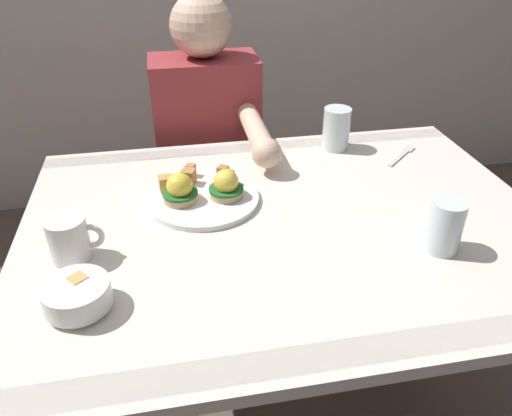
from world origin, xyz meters
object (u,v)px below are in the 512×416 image
fork (402,155)px  water_glass_far (444,228)px  eggs_benedict_plate (202,193)px  dining_table (285,256)px  coffee_mug (69,238)px  diner_person (210,149)px  fruit_bowl (77,296)px  water_glass_near (336,131)px

fork → water_glass_far: (-0.12, -0.43, 0.05)m
eggs_benedict_plate → water_glass_far: (0.47, -0.29, 0.03)m
dining_table → eggs_benedict_plate: 0.25m
dining_table → coffee_mug: 0.49m
dining_table → diner_person: (-0.12, 0.60, 0.02)m
eggs_benedict_plate → water_glass_far: 0.55m
dining_table → water_glass_far: (0.29, -0.17, 0.16)m
eggs_benedict_plate → coffee_mug: (-0.28, -0.18, 0.03)m
water_glass_far → fruit_bowl: bearing=-176.5°
dining_table → fruit_bowl: fruit_bowl is taller
coffee_mug → water_glass_far: water_glass_far is taller
eggs_benedict_plate → water_glass_far: bearing=-31.2°
water_glass_near → water_glass_far: bearing=-83.6°
water_glass_far → eggs_benedict_plate: bearing=148.8°
fruit_bowl → fork: 0.97m
water_glass_near → diner_person: size_ratio=0.11×
coffee_mug → diner_person: bearing=62.4°
dining_table → fork: size_ratio=9.44×
dining_table → eggs_benedict_plate: eggs_benedict_plate is taller
fork → water_glass_far: bearing=-105.1°
water_glass_far → diner_person: diner_person is taller
eggs_benedict_plate → fork: 0.61m
water_glass_near → diner_person: 0.45m
dining_table → fork: (0.41, 0.26, 0.11)m
fork → fruit_bowl: bearing=-150.4°
eggs_benedict_plate → dining_table: bearing=-33.0°
eggs_benedict_plate → fruit_bowl: (-0.25, -0.33, 0.01)m
dining_table → water_glass_near: 0.45m
eggs_benedict_plate → fork: bearing=13.9°
fruit_bowl → water_glass_near: size_ratio=0.98×
diner_person → water_glass_near: bearing=-35.6°
coffee_mug → water_glass_far: size_ratio=0.96×
coffee_mug → water_glass_far: bearing=-8.3°
fruit_bowl → water_glass_far: (0.72, 0.04, 0.02)m
dining_table → water_glass_near: water_glass_near is taller
coffee_mug → dining_table: bearing=7.2°
dining_table → coffee_mug: bearing=-172.8°
water_glass_near → water_glass_far: (0.06, -0.52, 0.00)m
dining_table → fork: bearing=33.0°
dining_table → water_glass_near: (0.23, 0.35, 0.16)m
diner_person → fork: bearing=-32.7°
water_glass_near → diner_person: diner_person is taller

